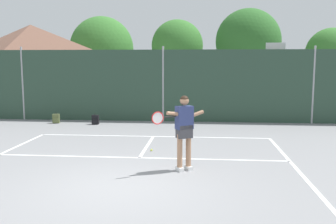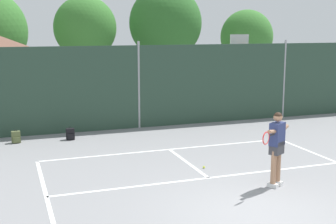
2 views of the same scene
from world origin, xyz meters
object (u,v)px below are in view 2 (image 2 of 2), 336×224
object	(u,v)px
tennis_ball	(204,167)
basketball_hoop	(238,62)
backpack_olive	(16,137)
backpack_black	(70,134)
tennis_player	(277,142)

from	to	relation	value
tennis_ball	basketball_hoop	bearing A→B (deg)	56.19
backpack_olive	backpack_black	bearing A→B (deg)	-4.90
basketball_hoop	backpack_black	size ratio (longest dim) A/B	7.67
basketball_hoop	backpack_olive	world-z (taller)	basketball_hoop
backpack_olive	backpack_black	size ratio (longest dim) A/B	1.00
tennis_ball	backpack_olive	world-z (taller)	backpack_olive
basketball_hoop	tennis_player	size ratio (longest dim) A/B	1.91
tennis_player	basketball_hoop	bearing A→B (deg)	67.39
tennis_player	backpack_black	bearing A→B (deg)	122.05
basketball_hoop	tennis_ball	bearing A→B (deg)	-123.81
basketball_hoop	backpack_black	xyz separation A→B (m)	(-7.96, -2.74, -2.12)
tennis_player	tennis_ball	bearing A→B (deg)	118.69
basketball_hoop	backpack_olive	distance (m)	10.31
tennis_player	backpack_olive	bearing A→B (deg)	131.36
basketball_hoop	tennis_ball	xyz separation A→B (m)	(-4.92, -7.35, -2.28)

